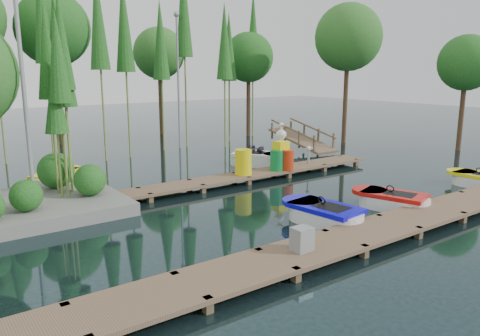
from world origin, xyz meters
TOP-DOWN VIEW (x-y plane):
  - ground_plane at (0.00, 0.00)m, footprint 90.00×90.00m
  - near_dock at (0.00, -4.50)m, footprint 18.00×1.50m
  - far_dock at (1.00, 2.50)m, footprint 15.00×1.20m
  - tree_screen at (-2.04, 10.60)m, footprint 34.42×18.53m
  - lamp_island at (-5.50, 2.50)m, footprint 0.30×0.30m
  - lamp_rear at (4.00, 11.00)m, footprint 0.30×0.30m
  - ramp at (9.00, 6.50)m, footprint 1.50×3.94m
  - boat_blue at (1.00, -2.85)m, footprint 1.48×2.72m
  - boat_red at (3.80, -3.09)m, footprint 1.81×2.68m
  - boat_yellow_near at (8.76, -3.32)m, footprint 1.15×2.42m
  - boat_yellow_far at (-3.89, 6.33)m, footprint 2.47×2.45m
  - boat_white_far at (4.55, 4.67)m, footprint 2.67×2.96m
  - utility_cabinet at (-1.41, -4.50)m, footprint 0.44×0.37m
  - yellow_barrel at (2.11, 2.50)m, footprint 0.65×0.65m
  - drum_cluster at (3.95, 2.35)m, footprint 1.10×1.01m
  - seagull_post at (5.59, 2.50)m, footprint 0.48×0.26m

SIDE VIEW (x-z plane):
  - ground_plane at x=0.00m, z-range 0.00..0.00m
  - far_dock at x=1.00m, z-range -0.02..0.48m
  - boat_yellow_near at x=8.76m, z-range -0.17..0.63m
  - near_dock at x=0.00m, z-range -0.02..0.48m
  - boat_red at x=3.80m, z-range -0.17..0.65m
  - boat_blue at x=1.00m, z-range -0.18..0.69m
  - boat_yellow_far at x=-3.89m, z-range -0.35..0.86m
  - boat_white_far at x=4.55m, z-range -0.36..0.95m
  - utility_cabinet at x=-1.41m, z-range 0.30..0.84m
  - ramp at x=9.00m, z-range -0.16..1.33m
  - yellow_barrel at x=2.11m, z-range 0.30..1.28m
  - seagull_post at x=5.59m, z-range 0.44..1.21m
  - drum_cluster at x=3.95m, z-range -0.09..1.81m
  - lamp_island at x=-5.50m, z-range 0.64..7.89m
  - lamp_rear at x=4.00m, z-range 0.64..7.89m
  - tree_screen at x=-2.04m, z-range 0.96..11.27m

